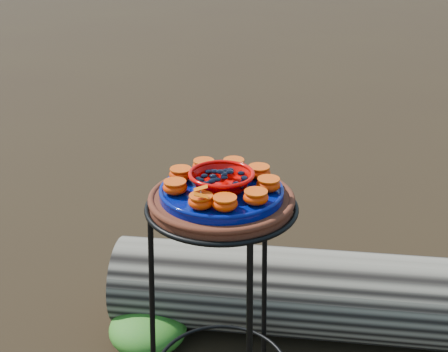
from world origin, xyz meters
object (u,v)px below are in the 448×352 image
Objects in this scene: red_bowl at (221,181)px; plant_stand at (222,315)px; terracotta_saucer at (222,201)px; cobalt_plate at (222,192)px; driftwood_log at (353,297)px.

plant_stand is at bearing 0.00° from red_bowl.
plant_stand is 1.86× the size of terracotta_saucer.
red_bowl is (0.00, 0.00, 0.03)m from cobalt_plate.
terracotta_saucer is 0.80m from driftwood_log.
terracotta_saucer is at bearing 0.00° from red_bowl.
terracotta_saucer is at bearing 0.00° from plant_stand.
red_bowl is at bearing 0.00° from cobalt_plate.
cobalt_plate is 2.00× the size of red_bowl.
driftwood_log is at bearing 76.50° from cobalt_plate.
driftwood_log is at bearing 76.50° from plant_stand.
red_bowl is (0.00, 0.00, 0.06)m from terracotta_saucer.
cobalt_plate is 0.03m from red_bowl.
plant_stand is at bearing 0.00° from terracotta_saucer.
red_bowl is at bearing 0.00° from plant_stand.
plant_stand is 2.17× the size of cobalt_plate.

